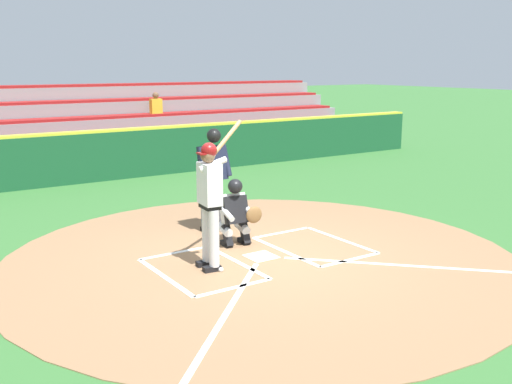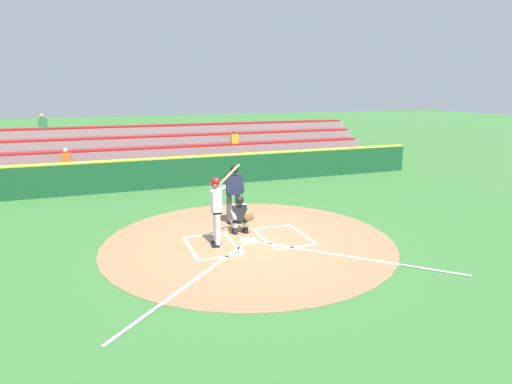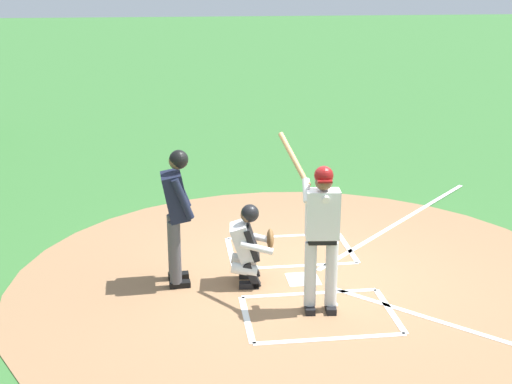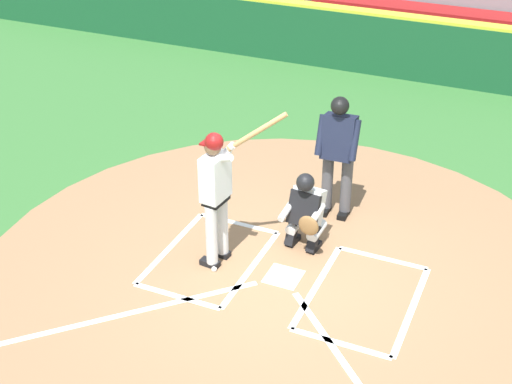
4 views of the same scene
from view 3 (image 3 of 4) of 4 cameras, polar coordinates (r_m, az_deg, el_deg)
ground_plane at (r=9.67m, az=3.87°, el=-7.20°), size 120.00×120.00×0.00m
dirt_circle at (r=9.66m, az=3.87°, el=-7.17°), size 8.00×8.00×0.01m
home_plate_and_chalk at (r=9.86m, az=8.93°, el=-6.78°), size 7.93×4.91×0.01m
batter at (r=8.43m, az=5.36°, el=-2.95°), size 0.98×0.64×2.13m
catcher at (r=9.33m, az=-0.60°, el=-4.17°), size 0.59×0.65×1.13m
plate_umpire at (r=9.21m, az=-6.56°, el=-1.35°), size 0.59×0.43×1.86m
baseball at (r=8.94m, az=6.49°, el=-9.19°), size 0.07×0.07×0.07m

